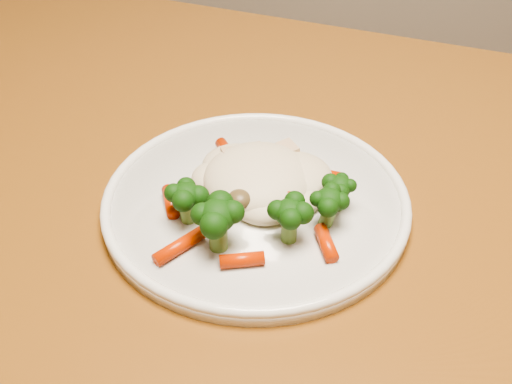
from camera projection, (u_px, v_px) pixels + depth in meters
dining_table at (294, 286)px, 0.66m from camera, size 1.38×1.03×0.75m
plate at (256, 203)px, 0.61m from camera, size 0.29×0.29×0.01m
meal at (259, 184)px, 0.58m from camera, size 0.18×0.19×0.05m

